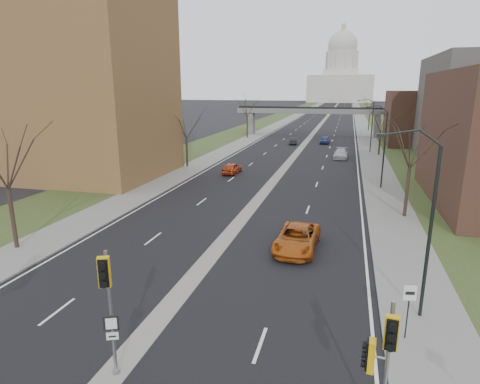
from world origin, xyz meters
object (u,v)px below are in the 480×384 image
at_px(signal_pole_median, 108,294).
at_px(car_left_far, 293,141).
at_px(signal_pole_right, 382,353).
at_px(car_left_near, 232,168).
at_px(car_right_far, 325,140).
at_px(car_right_near, 297,238).
at_px(car_right_mid, 341,154).
at_px(speed_limit_sign, 409,302).

relative_size(signal_pole_median, car_left_far, 1.32).
height_order(signal_pole_right, car_left_near, signal_pole_right).
bearing_deg(car_right_far, car_right_near, -87.45).
xyz_separation_m(car_left_near, car_right_far, (9.62, 31.90, 0.02)).
relative_size(signal_pole_median, car_left_near, 1.22).
relative_size(car_right_mid, car_right_far, 1.19).
xyz_separation_m(speed_limit_sign, car_right_mid, (-3.75, 46.53, -1.09)).
bearing_deg(speed_limit_sign, car_right_mid, 83.61).
bearing_deg(car_right_far, signal_pole_right, -84.29).
bearing_deg(car_left_far, car_right_near, 92.09).
bearing_deg(signal_pole_right, car_left_near, 117.06).
xyz_separation_m(signal_pole_median, speed_limit_sign, (10.69, 5.27, -1.66)).
distance_m(signal_pole_right, car_right_far, 69.15).
bearing_deg(signal_pole_right, speed_limit_sign, 79.19).
bearing_deg(car_right_mid, car_right_far, 102.69).
relative_size(speed_limit_sign, car_left_near, 0.60).
relative_size(car_right_near, car_right_far, 1.34).
bearing_deg(car_right_mid, car_left_far, 124.26).
bearing_deg(car_right_mid, car_right_near, -91.67).
bearing_deg(car_left_near, car_right_near, 118.48).
height_order(speed_limit_sign, car_right_mid, speed_limit_sign).
distance_m(signal_pole_median, car_right_far, 68.71).
relative_size(speed_limit_sign, car_right_far, 0.59).
distance_m(car_left_far, car_right_near, 52.32).
height_order(signal_pole_right, car_right_near, signal_pole_right).
bearing_deg(car_right_near, car_left_near, 118.53).
bearing_deg(car_right_far, speed_limit_sign, -82.49).
relative_size(signal_pole_median, speed_limit_sign, 2.02).
bearing_deg(speed_limit_sign, car_right_far, 85.42).
height_order(signal_pole_median, speed_limit_sign, signal_pole_median).
distance_m(car_right_mid, car_right_far, 17.09).
relative_size(signal_pole_median, signal_pole_right, 1.07).
xyz_separation_m(signal_pole_right, car_right_far, (-5.56, 68.89, -2.33)).
bearing_deg(car_right_mid, speed_limit_sign, -84.05).
xyz_separation_m(signal_pole_median, car_right_near, (4.96, 14.10, -2.69)).
distance_m(signal_pole_median, signal_pole_right, 9.15).
xyz_separation_m(signal_pole_right, car_left_near, (-15.19, 36.98, -2.35)).
xyz_separation_m(car_right_near, car_right_far, (-1.39, 54.46, -0.07)).
bearing_deg(car_left_near, car_right_mid, -128.17).
distance_m(signal_pole_median, speed_limit_sign, 12.03).
height_order(car_left_near, car_right_mid, car_right_mid).
xyz_separation_m(signal_pole_right, car_right_mid, (-2.20, 52.13, -2.32)).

